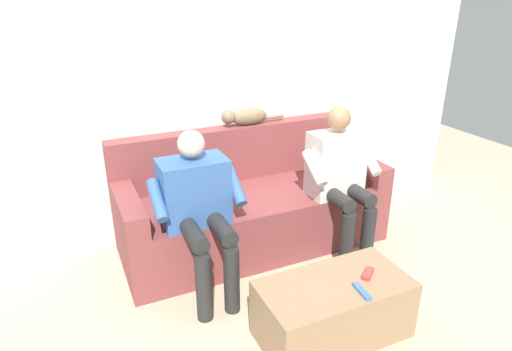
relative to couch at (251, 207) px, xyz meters
name	(u,v)px	position (x,y,z in m)	size (l,w,h in m)	color
ground_plane	(295,291)	(0.00, 0.72, -0.30)	(8.00, 8.00, 0.00)	tan
back_wall	(227,67)	(0.00, -0.46, 1.02)	(4.73, 0.06, 2.64)	silver
couch	(251,207)	(0.00, 0.00, 0.00)	(2.02, 0.78, 0.89)	brown
coffee_table	(333,309)	(0.00, 1.15, -0.12)	(0.86, 0.45, 0.36)	#8C6B4C
person_left_seated	(340,174)	(-0.54, 0.38, 0.34)	(0.55, 0.50, 1.13)	beige
person_right_seated	(198,203)	(0.54, 0.38, 0.32)	(0.59, 0.59, 1.09)	#335693
cat_on_backrest	(245,117)	(-0.07, -0.28, 0.66)	(0.53, 0.11, 0.14)	#756047
remote_red	(368,274)	(-0.21, 1.17, 0.07)	(0.12, 0.04, 0.02)	#B73333
remote_blue	(362,291)	(-0.08, 1.28, 0.07)	(0.15, 0.04, 0.02)	#3860B7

